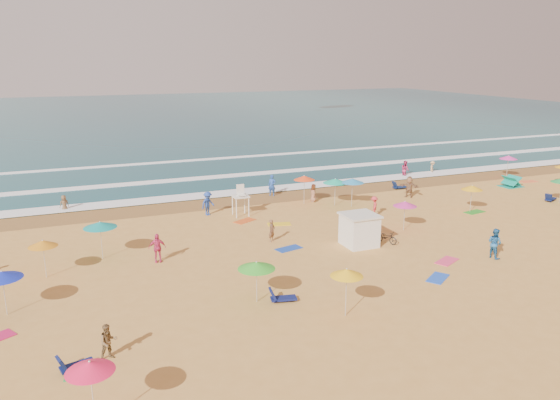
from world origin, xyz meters
name	(u,v)px	position (x,y,z in m)	size (l,w,h in m)	color
ground	(346,239)	(0.00, 0.00, 0.00)	(220.00, 220.00, 0.00)	gold
ocean	(148,117)	(0.00, 84.00, 0.00)	(220.00, 140.00, 0.18)	#0C4756
wet_sand	(277,196)	(0.00, 12.50, 0.01)	(220.00, 220.00, 0.00)	olive
surf_foam	(245,176)	(0.00, 21.32, 0.10)	(200.00, 18.70, 0.05)	white
cabana	(359,231)	(0.17, -1.48, 1.00)	(2.00, 2.00, 2.00)	white
cabana_roof	(360,215)	(0.17, -1.48, 2.06)	(2.20, 2.20, 0.12)	silver
bicycle	(386,237)	(2.07, -1.78, 0.42)	(0.55, 1.58, 0.83)	black
lifeguard_stand	(241,203)	(-4.84, 8.03, 1.05)	(1.20, 1.20, 2.10)	white
beach_umbrellas	(380,204)	(2.77, 0.31, 2.09)	(49.04, 26.51, 0.72)	yellow
loungers	(454,247)	(5.33, -4.54, 0.17)	(59.16, 24.27, 0.34)	#101750
towels	(375,243)	(1.33, -1.59, 0.01)	(48.03, 20.30, 0.03)	#C91951
popup_tents	(551,201)	(19.18, 0.43, 0.60)	(7.97, 16.32, 1.20)	#FB376E
beachgoers	(320,207)	(0.65, 5.21, 0.82)	(43.78, 26.44, 2.14)	brown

